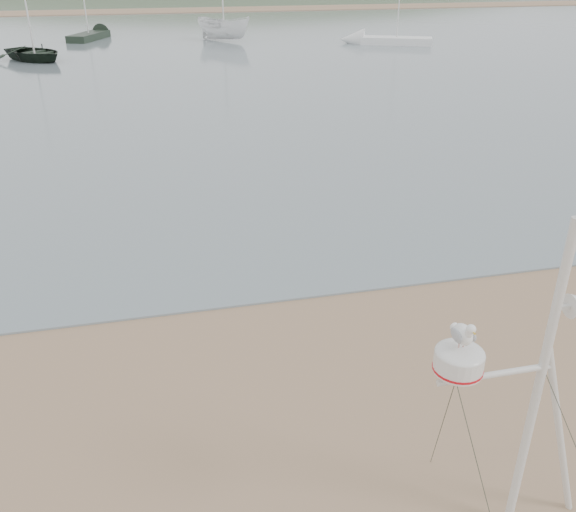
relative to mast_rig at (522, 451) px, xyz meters
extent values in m
plane|color=#87684D|center=(-4.16, 1.47, -1.12)|extent=(560.00, 560.00, 0.00)
cube|color=#87684D|center=(-4.16, 71.47, -1.04)|extent=(560.00, 7.00, 0.07)
ellipsoid|color=#253515|center=(35.84, 236.47, -23.12)|extent=(400.00, 180.00, 80.00)
ellipsoid|color=#253515|center=(175.84, 236.47, -16.52)|extent=(300.00, 135.00, 56.00)
cylinder|color=silver|center=(0.06, 0.05, 0.79)|extent=(0.10, 0.10, 3.80)
cylinder|color=silver|center=(0.46, 0.05, 0.12)|extent=(0.88, 0.08, 2.50)
cylinder|color=silver|center=(-0.47, 0.05, 1.07)|extent=(1.24, 0.07, 0.07)
cube|color=silver|center=(-0.89, 0.05, 1.14)|extent=(0.15, 0.15, 0.09)
cylinder|color=silver|center=(-0.89, 0.05, 1.29)|extent=(0.48, 0.48, 0.21)
cylinder|color=red|center=(-0.89, 0.05, 1.22)|extent=(0.48, 0.48, 0.02)
ellipsoid|color=silver|center=(-0.89, 0.05, 1.39)|extent=(0.48, 0.48, 0.13)
cube|color=silver|center=(0.15, 0.05, 1.75)|extent=(0.19, 0.04, 0.04)
cylinder|color=tan|center=(-0.92, 0.05, 1.49)|extent=(0.01, 0.01, 0.07)
cylinder|color=tan|center=(-0.87, 0.05, 1.49)|extent=(0.01, 0.01, 0.07)
ellipsoid|color=white|center=(-0.89, 0.05, 1.60)|extent=(0.16, 0.26, 0.19)
ellipsoid|color=#9FA2A7|center=(-0.97, 0.04, 1.61)|extent=(0.05, 0.21, 0.12)
ellipsoid|color=#9FA2A7|center=(-0.82, 0.04, 1.61)|extent=(0.05, 0.21, 0.12)
cone|color=white|center=(-0.89, 0.18, 1.58)|extent=(0.09, 0.08, 0.09)
ellipsoid|color=white|center=(-0.89, -0.05, 1.68)|extent=(0.08, 0.08, 0.11)
sphere|color=white|center=(-0.89, -0.07, 1.74)|extent=(0.09, 0.09, 0.09)
cone|color=gold|center=(-0.89, -0.12, 1.73)|extent=(0.02, 0.05, 0.02)
imported|color=black|center=(-9.67, 36.81, 1.21)|extent=(3.08, 2.85, 4.56)
imported|color=white|center=(2.83, 43.52, 1.23)|extent=(2.48, 2.48, 4.61)
cube|color=black|center=(-7.04, 46.49, -0.83)|extent=(3.08, 4.72, 0.50)
cone|color=black|center=(-5.92, 49.15, -0.83)|extent=(1.94, 2.02, 1.44)
cube|color=white|center=(14.57, 38.74, -0.83)|extent=(5.19, 3.50, 0.50)
cone|color=white|center=(11.67, 40.05, -0.83)|extent=(2.24, 2.17, 1.59)
camera|label=1|loc=(-3.56, -4.19, 4.77)|focal=38.00mm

